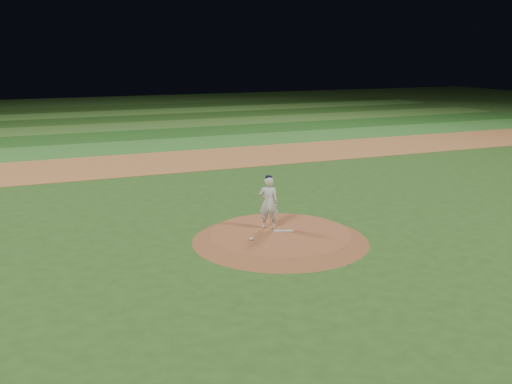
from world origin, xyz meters
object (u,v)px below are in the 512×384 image
Objects in this scene: rosin_bag at (251,239)px; pitchers_mound at (280,237)px; pitcher_on_mound at (269,202)px; pitching_rubber at (284,231)px.

pitchers_mound is at bearing 15.42° from rosin_bag.
pitching_rubber is at bearing -58.91° from pitcher_on_mound.
pitchers_mound is at bearing -76.51° from pitcher_on_mound.
pitcher_on_mound is (-0.14, 0.60, 0.98)m from pitchers_mound.
rosin_bag is (-1.10, -0.30, 0.16)m from pitchers_mound.
pitcher_on_mound is at bearing 43.53° from rosin_bag.
pitchers_mound is 41.36× the size of rosin_bag.
pitchers_mound is 3.17× the size of pitcher_on_mound.
pitching_rubber is at bearing 31.87° from pitchers_mound.
pitching_rubber is at bearing 17.72° from rosin_bag.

